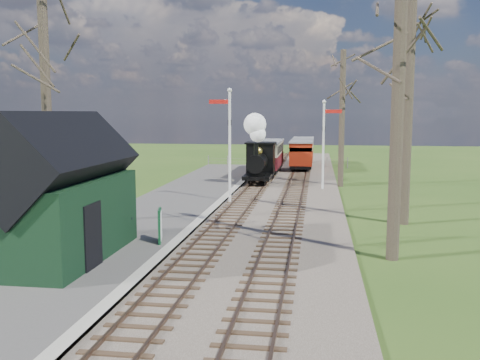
# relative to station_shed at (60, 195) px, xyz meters

# --- Properties ---
(ground) EXTENTS (140.00, 140.00, 0.00)m
(ground) POSITION_rel_station_shed_xyz_m (4.30, -4.00, -2.27)
(ground) COLOR #2E4F18
(ground) RESTS_ON ground
(distant_hills) EXTENTS (114.40, 48.00, 22.02)m
(distant_hills) POSITION_rel_station_shed_xyz_m (5.70, 60.38, -18.47)
(distant_hills) COLOR #385B23
(distant_hills) RESTS_ON ground
(ballast_bed) EXTENTS (8.00, 60.00, 0.10)m
(ballast_bed) POSITION_rel_station_shed_xyz_m (5.60, 18.00, -2.22)
(ballast_bed) COLOR brown
(ballast_bed) RESTS_ON ground
(track_near) EXTENTS (1.60, 60.00, 0.15)m
(track_near) POSITION_rel_station_shed_xyz_m (4.30, 18.00, -2.17)
(track_near) COLOR brown
(track_near) RESTS_ON ground
(track_far) EXTENTS (1.60, 60.00, 0.15)m
(track_far) POSITION_rel_station_shed_xyz_m (6.90, 18.00, -2.17)
(track_far) COLOR brown
(track_far) RESTS_ON ground
(platform) EXTENTS (5.00, 44.00, 0.20)m
(platform) POSITION_rel_station_shed_xyz_m (0.80, 10.00, -2.17)
(platform) COLOR #474442
(platform) RESTS_ON ground
(coping_strip) EXTENTS (0.40, 44.00, 0.21)m
(coping_strip) POSITION_rel_station_shed_xyz_m (3.10, 10.00, -2.16)
(coping_strip) COLOR #B2AD9E
(coping_strip) RESTS_ON ground
(station_shed) EXTENTS (3.25, 6.30, 4.78)m
(station_shed) POSITION_rel_station_shed_xyz_m (0.00, 0.00, 0.00)
(station_shed) COLOR black
(station_shed) RESTS_ON platform
(semaphore_near) EXTENTS (1.22, 0.24, 6.22)m
(semaphore_near) POSITION_rel_station_shed_xyz_m (3.53, 12.00, 1.35)
(semaphore_near) COLOR silver
(semaphore_near) RESTS_ON ground
(semaphore_far) EXTENTS (1.22, 0.24, 5.72)m
(semaphore_far) POSITION_rel_station_shed_xyz_m (8.67, 18.00, 1.08)
(semaphore_far) COLOR silver
(semaphore_far) RESTS_ON ground
(bare_trees) EXTENTS (15.51, 22.39, 12.00)m
(bare_trees) POSITION_rel_station_shed_xyz_m (5.63, 6.10, 2.94)
(bare_trees) COLOR #382D23
(bare_trees) RESTS_ON ground
(fence_line) EXTENTS (12.60, 0.08, 1.00)m
(fence_line) POSITION_rel_station_shed_xyz_m (4.60, 32.00, -1.72)
(fence_line) COLOR slate
(fence_line) RESTS_ON ground
(locomotive) EXTENTS (1.88, 4.39, 4.71)m
(locomotive) POSITION_rel_station_shed_xyz_m (4.29, 19.89, -0.11)
(locomotive) COLOR black
(locomotive) RESTS_ON ground
(coach) EXTENTS (2.20, 7.53, 2.31)m
(coach) POSITION_rel_station_shed_xyz_m (4.30, 25.96, -0.69)
(coach) COLOR black
(coach) RESTS_ON ground
(red_carriage_a) EXTENTS (1.94, 4.81, 2.04)m
(red_carriage_a) POSITION_rel_station_shed_xyz_m (6.90, 29.29, -0.85)
(red_carriage_a) COLOR black
(red_carriage_a) RESTS_ON ground
(red_carriage_b) EXTENTS (1.94, 4.81, 2.04)m
(red_carriage_b) POSITION_rel_station_shed_xyz_m (6.90, 34.79, -0.85)
(red_carriage_b) COLOR black
(red_carriage_b) RESTS_ON ground
(sign_board) EXTENTS (0.29, 0.84, 1.24)m
(sign_board) POSITION_rel_station_shed_xyz_m (2.58, 2.44, -1.45)
(sign_board) COLOR #0D3E1E
(sign_board) RESTS_ON platform
(bench) EXTENTS (0.45, 1.52, 0.86)m
(bench) POSITION_rel_station_shed_xyz_m (0.99, -1.11, -1.66)
(bench) COLOR #3F2A16
(bench) RESTS_ON platform
(person) EXTENTS (0.48, 0.62, 1.52)m
(person) POSITION_rel_station_shed_xyz_m (1.36, 2.41, -1.31)
(person) COLOR black
(person) RESTS_ON platform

